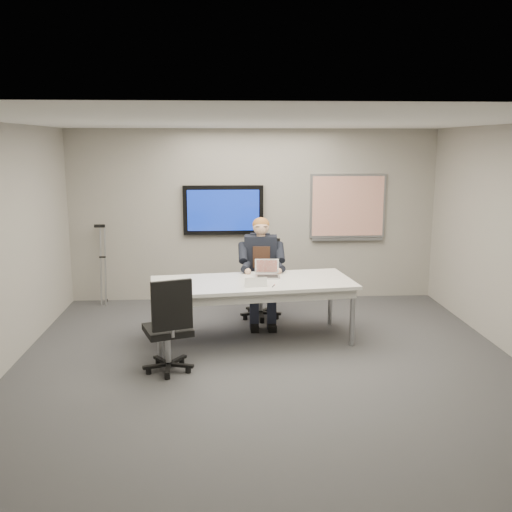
{
  "coord_description": "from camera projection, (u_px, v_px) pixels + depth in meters",
  "views": [
    {
      "loc": [
        -0.52,
        -6.29,
        2.57
      ],
      "look_at": [
        -0.09,
        0.94,
        1.13
      ],
      "focal_mm": 40.0,
      "sensor_mm": 36.0,
      "label": 1
    }
  ],
  "objects": [
    {
      "name": "wall_front",
      "position": [
        308.0,
        338.0,
        3.48
      ],
      "size": [
        6.0,
        0.02,
        2.8
      ],
      "primitive_type": "cube",
      "color": "#A09B91",
      "rests_on": "ground"
    },
    {
      "name": "office_chair_near",
      "position": [
        169.0,
        343.0,
        6.43
      ],
      "size": [
        0.68,
        0.68,
        1.12
      ],
      "rotation": [
        0.0,
        0.0,
        3.48
      ],
      "color": "black",
      "rests_on": "ground"
    },
    {
      "name": "tv_display",
      "position": [
        223.0,
        210.0,
        9.25
      ],
      "size": [
        1.3,
        0.09,
        0.8
      ],
      "color": "black",
      "rests_on": "wall_back"
    },
    {
      "name": "laptop",
      "position": [
        267.0,
        272.0,
        7.67
      ],
      "size": [
        0.33,
        0.31,
        0.23
      ],
      "rotation": [
        0.0,
        0.0,
        -0.03
      ],
      "color": "silver",
      "rests_on": "conference_table"
    },
    {
      "name": "pen",
      "position": [
        274.0,
        286.0,
        7.15
      ],
      "size": [
        0.05,
        0.12,
        0.01
      ],
      "primitive_type": "cylinder",
      "rotation": [
        0.0,
        1.57,
        1.25
      ],
      "color": "black",
      "rests_on": "conference_table"
    },
    {
      "name": "ceiling",
      "position": [
        269.0,
        121.0,
        6.14
      ],
      "size": [
        6.0,
        6.0,
        0.02
      ],
      "primitive_type": "cube",
      "color": "white",
      "rests_on": "wall_back"
    },
    {
      "name": "seated_person",
      "position": [
        262.0,
        282.0,
        8.18
      ],
      "size": [
        0.49,
        0.84,
        1.52
      ],
      "rotation": [
        0.0,
        0.0,
        -0.09
      ],
      "color": "#1F2334",
      "rests_on": "office_chair_far"
    },
    {
      "name": "wall_back",
      "position": [
        254.0,
        216.0,
        9.35
      ],
      "size": [
        6.0,
        0.02,
        2.8
      ],
      "primitive_type": "cube",
      "color": "#A09B91",
      "rests_on": "ground"
    },
    {
      "name": "crutch",
      "position": [
        103.0,
        263.0,
        9.17
      ],
      "size": [
        0.34,
        0.53,
        1.38
      ],
      "primitive_type": null,
      "rotation": [
        -0.16,
        0.0,
        0.35
      ],
      "color": "#989A9F",
      "rests_on": "ground"
    },
    {
      "name": "whiteboard",
      "position": [
        348.0,
        207.0,
        9.39
      ],
      "size": [
        1.25,
        0.08,
        1.1
      ],
      "color": "#95979E",
      "rests_on": "wall_back"
    },
    {
      "name": "office_chair_far",
      "position": [
        261.0,
        293.0,
        8.5
      ],
      "size": [
        0.7,
        0.7,
        1.18
      ],
      "rotation": [
        0.0,
        0.0,
        -0.3
      ],
      "color": "black",
      "rests_on": "ground"
    },
    {
      "name": "conference_table",
      "position": [
        252.0,
        288.0,
        7.44
      ],
      "size": [
        2.72,
        1.4,
        0.8
      ],
      "rotation": [
        0.0,
        0.0,
        0.13
      ],
      "color": "silver",
      "rests_on": "ground"
    },
    {
      "name": "floor",
      "position": [
        268.0,
        366.0,
        6.69
      ],
      "size": [
        6.0,
        6.0,
        0.02
      ],
      "primitive_type": "cube",
      "color": "#38383A",
      "rests_on": "ground"
    },
    {
      "name": "name_tent",
      "position": [
        256.0,
        282.0,
        7.14
      ],
      "size": [
        0.29,
        0.11,
        0.11
      ],
      "primitive_type": null,
      "rotation": [
        0.0,
        0.0,
        0.11
      ],
      "color": "silver",
      "rests_on": "conference_table"
    }
  ]
}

